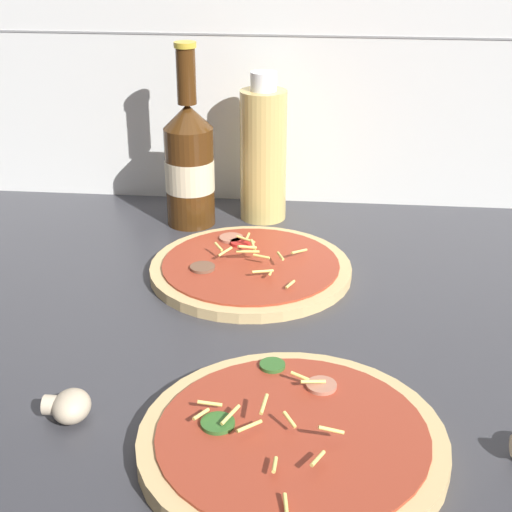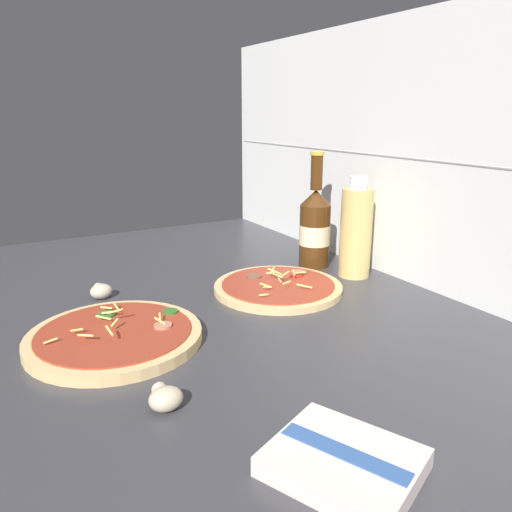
% 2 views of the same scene
% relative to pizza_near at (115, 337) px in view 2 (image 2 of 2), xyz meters
% --- Properties ---
extents(counter_slab, '(1.60, 0.90, 0.03)m').
position_rel_pizza_near_xyz_m(counter_slab, '(0.02, 0.21, -0.02)').
color(counter_slab, '#38383D').
rests_on(counter_slab, ground).
extents(tile_backsplash, '(1.60, 0.01, 0.60)m').
position_rel_pizza_near_xyz_m(tile_backsplash, '(0.02, 0.66, 0.26)').
color(tile_backsplash, white).
rests_on(tile_backsplash, ground).
extents(pizza_near, '(0.29, 0.29, 0.05)m').
position_rel_pizza_near_xyz_m(pizza_near, '(0.00, 0.00, 0.00)').
color(pizza_near, tan).
rests_on(pizza_near, counter_slab).
extents(pizza_far, '(0.28, 0.28, 0.05)m').
position_rel_pizza_near_xyz_m(pizza_far, '(-0.08, 0.37, -0.00)').
color(pizza_far, tan).
rests_on(pizza_far, counter_slab).
extents(beer_bottle, '(0.08, 0.08, 0.28)m').
position_rel_pizza_near_xyz_m(beer_bottle, '(-0.19, 0.55, 0.09)').
color(beer_bottle, '#47280F').
rests_on(beer_bottle, counter_slab).
extents(oil_bottle, '(0.07, 0.07, 0.23)m').
position_rel_pizza_near_xyz_m(oil_bottle, '(-0.08, 0.58, 0.10)').
color(oil_bottle, '#D6B766').
rests_on(oil_bottle, counter_slab).
extents(mushroom_left, '(0.05, 0.05, 0.03)m').
position_rel_pizza_near_xyz_m(mushroom_left, '(0.23, 0.01, 0.01)').
color(mushroom_left, beige).
rests_on(mushroom_left, counter_slab).
extents(mushroom_right, '(0.05, 0.04, 0.03)m').
position_rel_pizza_near_xyz_m(mushroom_right, '(-0.22, 0.03, 0.00)').
color(mushroom_right, beige).
rests_on(mushroom_right, counter_slab).
extents(dish_towel, '(0.19, 0.18, 0.03)m').
position_rel_pizza_near_xyz_m(dish_towel, '(0.44, 0.13, 0.00)').
color(dish_towel, beige).
rests_on(dish_towel, counter_slab).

